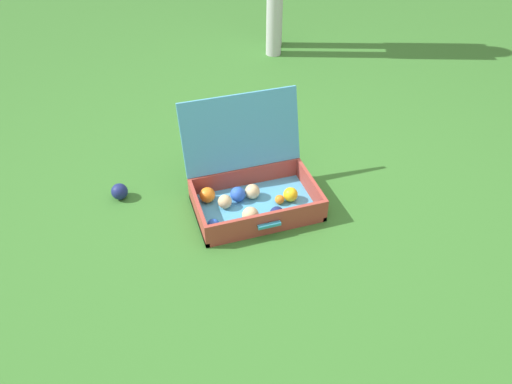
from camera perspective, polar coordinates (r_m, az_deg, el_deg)
name	(u,v)px	position (r m, az deg, el deg)	size (l,w,h in m)	color
ground_plane	(275,214)	(2.39, 2.25, -2.65)	(16.00, 16.00, 0.00)	#336B28
open_suitcase	(251,185)	(2.39, -0.64, 0.79)	(0.60, 0.51, 0.49)	#4799C6
stray_ball_on_grass	(120,191)	(2.55, -15.81, 0.06)	(0.08, 0.08, 0.08)	navy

